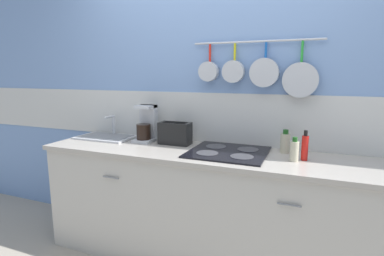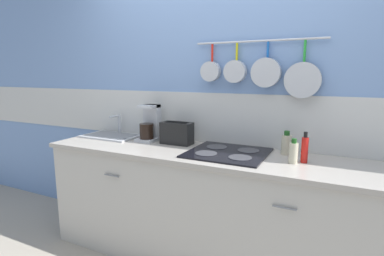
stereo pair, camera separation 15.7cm
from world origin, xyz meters
name	(u,v)px [view 1 (the left image)]	position (x,y,z in m)	size (l,w,h in m)	color
wall_back	(219,99)	(0.00, 0.35, 1.27)	(7.20, 0.15, 2.60)	#7293C6
cabinet_base	(204,209)	(0.00, 0.00, 0.43)	(2.57, 0.60, 0.86)	#B7B2A8
countertop	(205,154)	(0.00, 0.00, 0.88)	(2.61, 0.63, 0.03)	#A59E93
sink_basin	(106,136)	(-1.01, 0.13, 0.91)	(0.51, 0.33, 0.20)	#B7BABF
coffee_maker	(147,126)	(-0.60, 0.17, 1.03)	(0.16, 0.20, 0.31)	#B7BABF
toaster	(175,133)	(-0.31, 0.14, 0.99)	(0.28, 0.13, 0.19)	black
cooktop	(228,152)	(0.17, 0.03, 0.90)	(0.56, 0.53, 0.01)	black
bottle_vinegar	(285,143)	(0.56, 0.20, 0.97)	(0.07, 0.07, 0.17)	#BFB799
bottle_sesame_oil	(294,151)	(0.64, -0.01, 0.97)	(0.06, 0.06, 0.17)	#BFB799
bottle_cooking_wine	(305,147)	(0.70, 0.04, 0.99)	(0.05, 0.05, 0.21)	red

